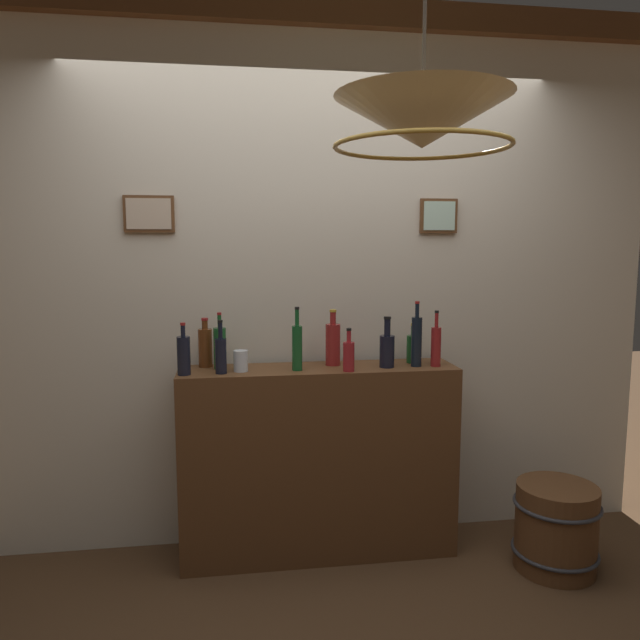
% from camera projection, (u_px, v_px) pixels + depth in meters
% --- Properties ---
extents(panelled_rear_partition, '(3.79, 0.15, 2.86)m').
position_uv_depth(panelled_rear_partition, '(312.00, 265.00, 3.20)').
color(panelled_rear_partition, beige).
rests_on(panelled_rear_partition, ground).
extents(bar_shelf_unit, '(1.41, 0.32, 0.99)m').
position_uv_depth(bar_shelf_unit, '(319.00, 461.00, 3.10)').
color(bar_shelf_unit, brown).
rests_on(bar_shelf_unit, ground).
extents(liquor_bottle_vodka, '(0.07, 0.07, 0.25)m').
position_uv_depth(liquor_bottle_vodka, '(205.00, 347.00, 3.04)').
color(liquor_bottle_vodka, brown).
rests_on(liquor_bottle_vodka, bar_shelf_unit).
extents(liquor_bottle_sherry, '(0.07, 0.07, 0.21)m').
position_uv_depth(liquor_bottle_sherry, '(413.00, 348.00, 3.15)').
color(liquor_bottle_sherry, '#184B21').
rests_on(liquor_bottle_sherry, bar_shelf_unit).
extents(liquor_bottle_rum, '(0.06, 0.06, 0.29)m').
position_uv_depth(liquor_bottle_rum, '(220.00, 347.00, 2.99)').
color(liquor_bottle_rum, '#185224').
rests_on(liquor_bottle_rum, bar_shelf_unit).
extents(liquor_bottle_scotch, '(0.08, 0.08, 0.29)m').
position_uv_depth(liquor_bottle_scotch, '(333.00, 343.00, 3.08)').
color(liquor_bottle_scotch, maroon).
rests_on(liquor_bottle_scotch, bar_shelf_unit).
extents(liquor_bottle_port, '(0.05, 0.05, 0.29)m').
position_uv_depth(liquor_bottle_port, '(436.00, 345.00, 3.05)').
color(liquor_bottle_port, maroon).
rests_on(liquor_bottle_port, bar_shelf_unit).
extents(liquor_bottle_brandy, '(0.06, 0.06, 0.25)m').
position_uv_depth(liquor_bottle_brandy, '(184.00, 355.00, 2.85)').
color(liquor_bottle_brandy, black).
rests_on(liquor_bottle_brandy, bar_shelf_unit).
extents(liquor_bottle_vermouth, '(0.05, 0.05, 0.34)m').
position_uv_depth(liquor_bottle_vermouth, '(417.00, 340.00, 3.05)').
color(liquor_bottle_vermouth, black).
rests_on(liquor_bottle_vermouth, bar_shelf_unit).
extents(liquor_bottle_mezcal, '(0.06, 0.06, 0.26)m').
position_uv_depth(liquor_bottle_mezcal, '(221.00, 354.00, 2.88)').
color(liquor_bottle_mezcal, black).
rests_on(liquor_bottle_mezcal, bar_shelf_unit).
extents(liquor_bottle_gin, '(0.08, 0.08, 0.26)m').
position_uv_depth(liquor_bottle_gin, '(387.00, 349.00, 3.03)').
color(liquor_bottle_gin, black).
rests_on(liquor_bottle_gin, bar_shelf_unit).
extents(liquor_bottle_whiskey, '(0.05, 0.05, 0.32)m').
position_uv_depth(liquor_bottle_whiskey, '(297.00, 346.00, 2.95)').
color(liquor_bottle_whiskey, '#175325').
rests_on(liquor_bottle_whiskey, bar_shelf_unit).
extents(liquor_bottle_tequila, '(0.06, 0.06, 0.21)m').
position_uv_depth(liquor_bottle_tequila, '(349.00, 355.00, 2.94)').
color(liquor_bottle_tequila, maroon).
rests_on(liquor_bottle_tequila, bar_shelf_unit).
extents(glass_tumbler_rocks, '(0.07, 0.07, 0.10)m').
position_uv_depth(glass_tumbler_rocks, '(241.00, 361.00, 2.94)').
color(glass_tumbler_rocks, silver).
rests_on(glass_tumbler_rocks, bar_shelf_unit).
extents(pendant_lamp, '(0.61, 0.61, 0.54)m').
position_uv_depth(pendant_lamp, '(422.00, 124.00, 2.03)').
color(pendant_lamp, beige).
extents(wooden_barrel, '(0.42, 0.42, 0.43)m').
position_uv_depth(wooden_barrel, '(556.00, 527.00, 2.98)').
color(wooden_barrel, brown).
rests_on(wooden_barrel, ground).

